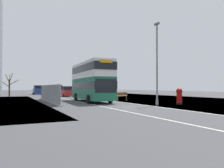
{
  "coord_description": "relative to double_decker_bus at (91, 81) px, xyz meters",
  "views": [
    {
      "loc": [
        -10.0,
        -17.34,
        1.79
      ],
      "look_at": [
        0.87,
        5.82,
        2.2
      ],
      "focal_mm": 35.02,
      "sensor_mm": 36.0,
      "label": 1
    }
  ],
  "objects": [
    {
      "name": "car_receding_far",
      "position": [
        -2.91,
        32.57,
        -1.52
      ],
      "size": [
        2.08,
        4.3,
        2.33
      ],
      "color": "navy",
      "rests_on": "ground"
    },
    {
      "name": "car_oncoming_near",
      "position": [
        0.87,
        17.07,
        -1.65
      ],
      "size": [
        1.99,
        4.59,
        2.04
      ],
      "color": "maroon",
      "rests_on": "ground"
    },
    {
      "name": "double_decker_bus",
      "position": [
        0.0,
        0.0,
        0.0
      ],
      "size": [
        3.13,
        10.45,
        4.9
      ],
      "color": "#196042",
      "rests_on": "ground"
    },
    {
      "name": "red_pillar_postbox",
      "position": [
        6.87,
        -8.27,
        -1.66
      ],
      "size": [
        0.64,
        0.64,
        1.74
      ],
      "color": "black",
      "rests_on": "ground"
    },
    {
      "name": "construction_site_fence",
      "position": [
        -5.05,
        1.21,
        -1.58
      ],
      "size": [
        0.44,
        13.8,
        2.15
      ],
      "color": "#A8AAAD",
      "rests_on": "ground"
    },
    {
      "name": "car_receding_mid",
      "position": [
        1.05,
        26.41,
        -1.53
      ],
      "size": [
        2.05,
        4.47,
        2.31
      ],
      "color": "navy",
      "rests_on": "ground"
    },
    {
      "name": "roadworks_barrier",
      "position": [
        4.32,
        -0.17,
        -1.88
      ],
      "size": [
        1.82,
        0.93,
        1.15
      ],
      "color": "orange",
      "rests_on": "ground"
    },
    {
      "name": "ground",
      "position": [
        1.22,
        -8.61,
        -2.66
      ],
      "size": [
        140.0,
        280.0,
        0.1
      ],
      "color": "#424244"
    },
    {
      "name": "lamppost_foreground",
      "position": [
        4.08,
        -8.16,
        1.32
      ],
      "size": [
        0.29,
        0.7,
        8.32
      ],
      "color": "gray",
      "rests_on": "ground"
    },
    {
      "name": "bare_tree_far_verge_near",
      "position": [
        -9.4,
        21.84,
        -0.33
      ],
      "size": [
        3.17,
        2.8,
        4.57
      ],
      "color": "#4C3D2D",
      "rests_on": "ground"
    }
  ]
}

